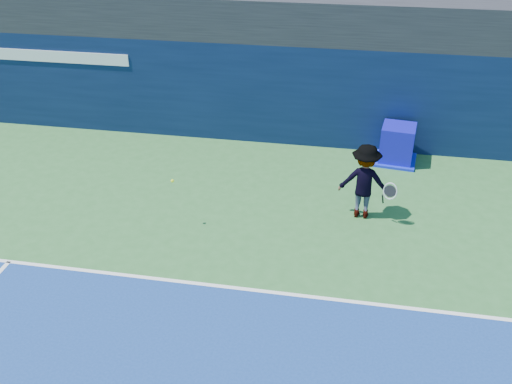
% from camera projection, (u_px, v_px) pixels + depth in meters
% --- Properties ---
extents(baseline, '(24.00, 0.10, 0.01)m').
position_uv_depth(baseline, '(237.00, 288.00, 11.44)').
color(baseline, white).
rests_on(baseline, ground).
extents(stadium_band, '(36.00, 3.00, 1.20)m').
position_uv_depth(stadium_band, '(294.00, 13.00, 16.93)').
color(stadium_band, black).
rests_on(stadium_band, back_wall_assembly).
extents(back_wall_assembly, '(36.00, 1.03, 3.00)m').
position_uv_depth(back_wall_assembly, '(288.00, 92.00, 17.12)').
color(back_wall_assembly, '#0A1737').
rests_on(back_wall_assembly, ground).
extents(equipment_cart, '(1.26, 1.26, 1.09)m').
position_uv_depth(equipment_cart, '(397.00, 145.00, 16.18)').
color(equipment_cart, '#0F0BA3').
rests_on(equipment_cart, ground).
extents(tennis_player, '(1.39, 0.79, 1.87)m').
position_uv_depth(tennis_player, '(364.00, 182.00, 13.40)').
color(tennis_player, white).
rests_on(tennis_player, ground).
extents(tennis_ball, '(0.07, 0.07, 0.07)m').
position_uv_depth(tennis_ball, '(172.00, 181.00, 12.88)').
color(tennis_ball, '#DFF31B').
rests_on(tennis_ball, ground).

